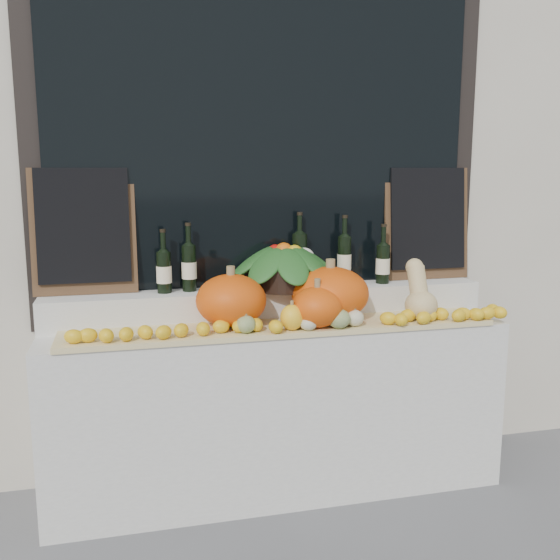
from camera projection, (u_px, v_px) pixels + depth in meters
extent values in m
cube|color=beige|center=(247.00, 64.00, 3.60)|extent=(7.00, 0.90, 4.50)
cube|color=black|center=(264.00, 121.00, 3.23)|extent=(2.40, 0.04, 2.10)
cube|color=black|center=(265.00, 120.00, 3.20)|extent=(2.20, 0.02, 2.00)
cube|color=silver|center=(277.00, 407.00, 3.22)|extent=(2.30, 0.55, 0.88)
cube|color=silver|center=(270.00, 303.00, 3.28)|extent=(2.30, 0.25, 0.16)
cube|color=tan|center=(282.00, 328.00, 3.02)|extent=(2.10, 0.32, 0.02)
ellipsoid|color=#E3530B|center=(231.00, 300.00, 2.99)|extent=(0.39, 0.39, 0.25)
ellipsoid|color=#E3530B|center=(330.00, 293.00, 3.12)|extent=(0.47, 0.47, 0.27)
ellipsoid|color=#E3530B|center=(317.00, 307.00, 2.98)|extent=(0.33, 0.33, 0.19)
ellipsoid|color=#D6B97E|center=(421.00, 305.00, 3.12)|extent=(0.16, 0.16, 0.15)
cylinder|color=#D6B97E|center=(418.00, 282.00, 3.15)|extent=(0.09, 0.14, 0.18)
sphere|color=#D6B97E|center=(414.00, 267.00, 3.18)|extent=(0.09, 0.09, 0.09)
ellipsoid|color=#35611D|center=(339.00, 319.00, 2.96)|extent=(0.11, 0.11, 0.09)
cylinder|color=olive|center=(339.00, 307.00, 2.95)|extent=(0.02, 0.02, 0.02)
ellipsoid|color=#35611D|center=(246.00, 324.00, 2.87)|extent=(0.09, 0.09, 0.08)
cylinder|color=olive|center=(246.00, 313.00, 2.86)|extent=(0.02, 0.02, 0.02)
ellipsoid|color=beige|center=(308.00, 323.00, 2.92)|extent=(0.08, 0.08, 0.07)
cylinder|color=olive|center=(308.00, 314.00, 2.92)|extent=(0.02, 0.02, 0.02)
ellipsoid|color=yellow|center=(292.00, 317.00, 2.92)|extent=(0.11, 0.11, 0.12)
cylinder|color=olive|center=(292.00, 302.00, 2.91)|extent=(0.02, 0.02, 0.02)
ellipsoid|color=beige|center=(354.00, 318.00, 3.00)|extent=(0.09, 0.09, 0.08)
cylinder|color=olive|center=(354.00, 308.00, 2.99)|extent=(0.02, 0.02, 0.02)
cylinder|color=black|center=(284.00, 277.00, 3.25)|extent=(0.40, 0.40, 0.12)
cylinder|color=black|center=(164.00, 272.00, 3.11)|extent=(0.07, 0.07, 0.21)
cylinder|color=black|center=(163.00, 242.00, 3.09)|extent=(0.03, 0.03, 0.10)
cylinder|color=#F0E8C8|center=(164.00, 274.00, 3.12)|extent=(0.08, 0.08, 0.08)
cylinder|color=black|center=(163.00, 231.00, 3.08)|extent=(0.03, 0.03, 0.02)
cylinder|color=black|center=(189.00, 268.00, 3.16)|extent=(0.07, 0.07, 0.23)
cylinder|color=black|center=(188.00, 235.00, 3.13)|extent=(0.03, 0.03, 0.10)
cylinder|color=#F0E8C8|center=(189.00, 270.00, 3.16)|extent=(0.08, 0.08, 0.08)
cylinder|color=black|center=(188.00, 224.00, 3.12)|extent=(0.03, 0.03, 0.02)
cylinder|color=black|center=(300.00, 260.00, 3.32)|extent=(0.08, 0.08, 0.27)
cylinder|color=black|center=(300.00, 224.00, 3.28)|extent=(0.03, 0.03, 0.10)
cylinder|color=#F0E8C8|center=(300.00, 261.00, 3.32)|extent=(0.08, 0.08, 0.08)
cylinder|color=black|center=(300.00, 214.00, 3.27)|extent=(0.03, 0.03, 0.02)
cylinder|color=black|center=(344.00, 260.00, 3.36)|extent=(0.07, 0.07, 0.26)
cylinder|color=black|center=(345.00, 227.00, 3.33)|extent=(0.03, 0.03, 0.10)
cylinder|color=#F0E8C8|center=(344.00, 262.00, 3.36)|extent=(0.08, 0.08, 0.08)
cylinder|color=black|center=(345.00, 217.00, 3.32)|extent=(0.03, 0.03, 0.02)
cylinder|color=black|center=(383.00, 264.00, 3.37)|extent=(0.07, 0.07, 0.21)
cylinder|color=black|center=(384.00, 236.00, 3.35)|extent=(0.03, 0.03, 0.10)
cylinder|color=#F0E8C8|center=(383.00, 266.00, 3.38)|extent=(0.08, 0.08, 0.08)
cylinder|color=black|center=(384.00, 225.00, 3.34)|extent=(0.03, 0.03, 0.02)
cube|color=#4C331E|center=(84.00, 232.00, 3.06)|extent=(0.50, 0.08, 0.62)
cube|color=black|center=(83.00, 226.00, 3.04)|extent=(0.44, 0.07, 0.56)
cube|color=#4C331E|center=(426.00, 224.00, 3.49)|extent=(0.50, 0.08, 0.62)
cube|color=black|center=(428.00, 219.00, 3.47)|extent=(0.44, 0.07, 0.56)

